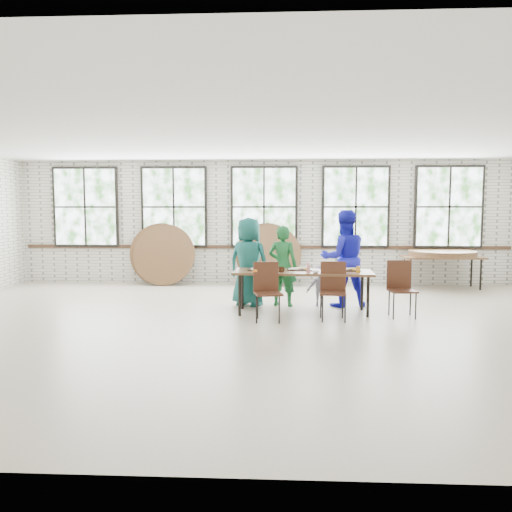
% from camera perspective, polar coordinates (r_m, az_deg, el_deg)
% --- Properties ---
extents(room, '(12.00, 12.00, 12.00)m').
position_cam_1_polar(room, '(12.12, 0.92, 5.41)').
color(room, '#BFAD98').
rests_on(room, ground).
extents(dining_table, '(2.45, 0.95, 0.74)m').
position_cam_1_polar(dining_table, '(8.72, 5.37, -2.05)').
color(dining_table, brown).
rests_on(dining_table, ground).
extents(chair_near_left, '(0.50, 0.49, 0.95)m').
position_cam_1_polar(chair_near_left, '(8.15, 1.26, -3.46)').
color(chair_near_left, '#462417').
rests_on(chair_near_left, ground).
extents(chair_near_right, '(0.46, 0.45, 0.95)m').
position_cam_1_polar(chair_near_right, '(8.30, 8.80, -3.36)').
color(chair_near_right, '#462417').
rests_on(chair_near_right, ground).
extents(chair_spare, '(0.46, 0.45, 0.95)m').
position_cam_1_polar(chair_spare, '(8.78, 16.20, -3.05)').
color(chair_spare, '#462417').
rests_on(chair_spare, ground).
extents(adult_teal, '(0.95, 0.80, 1.66)m').
position_cam_1_polar(adult_teal, '(9.36, -0.83, -0.66)').
color(adult_teal, '#175659').
rests_on(adult_teal, ground).
extents(adult_green, '(0.63, 0.50, 1.51)m').
position_cam_1_polar(adult_green, '(9.35, 3.08, -1.13)').
color(adult_green, '#1A642E').
rests_on(adult_green, ground).
extents(toddler, '(0.50, 0.29, 0.76)m').
position_cam_1_polar(toddler, '(9.42, 7.29, -3.41)').
color(toddler, '#191440').
rests_on(toddler, ground).
extents(adult_blue, '(0.97, 0.80, 1.80)m').
position_cam_1_polar(adult_blue, '(9.41, 9.99, -0.29)').
color(adult_blue, '#1C1EC4').
rests_on(adult_blue, ground).
extents(storage_table, '(1.81, 0.77, 0.74)m').
position_cam_1_polar(storage_table, '(12.25, 20.49, -0.27)').
color(storage_table, brown).
rests_on(storage_table, ground).
extents(tabletop_clutter, '(1.96, 0.65, 0.11)m').
position_cam_1_polar(tabletop_clutter, '(8.69, 6.21, -1.57)').
color(tabletop_clutter, black).
rests_on(tabletop_clutter, dining_table).
extents(round_tops_stacked, '(1.50, 1.50, 0.13)m').
position_cam_1_polar(round_tops_stacked, '(12.24, 20.51, 0.28)').
color(round_tops_stacked, brown).
rests_on(round_tops_stacked, storage_table).
extents(round_tops_leaning, '(4.15, 0.47, 1.49)m').
position_cam_1_polar(round_tops_leaning, '(12.01, -4.72, 0.17)').
color(round_tops_leaning, brown).
rests_on(round_tops_leaning, ground).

